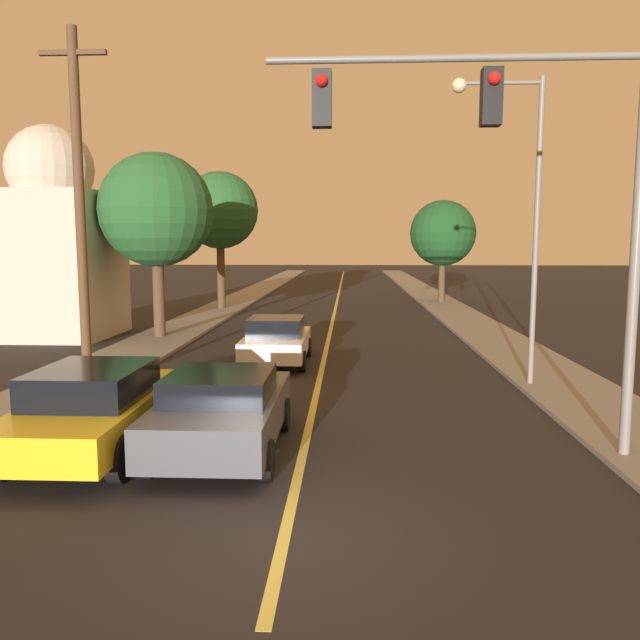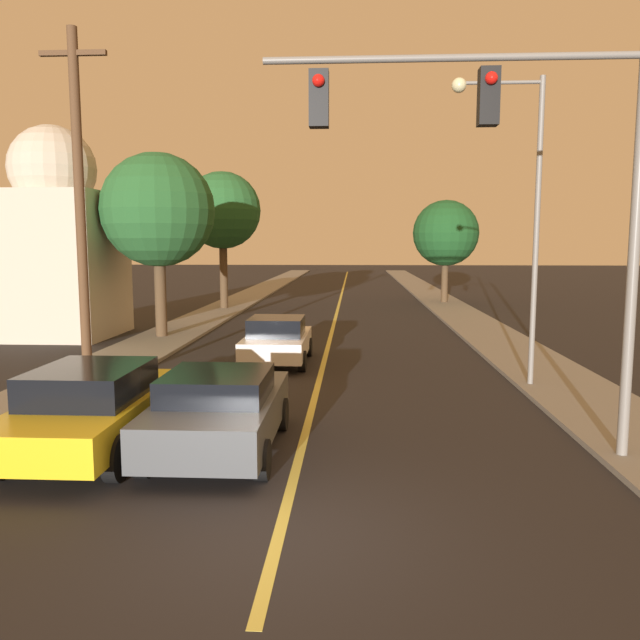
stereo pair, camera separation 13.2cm
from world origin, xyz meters
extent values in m
plane|color=black|center=(0.00, 0.00, 0.00)|extent=(200.00, 200.00, 0.00)
cube|color=black|center=(0.00, 36.00, 0.01)|extent=(10.18, 80.00, 0.01)
cube|color=#D1C14C|center=(0.00, 36.00, 0.01)|extent=(0.16, 76.00, 0.00)
cube|color=gray|center=(-6.34, 36.00, 0.06)|extent=(2.50, 80.00, 0.12)
cube|color=gray|center=(6.34, 36.00, 0.06)|extent=(2.50, 80.00, 0.12)
cube|color=#474C51|center=(-1.42, 3.14, 0.67)|extent=(1.98, 4.20, 0.70)
cube|color=black|center=(-1.42, 2.97, 1.24)|extent=(1.74, 1.89, 0.44)
cylinder|color=black|center=(-2.36, 4.44, 0.32)|extent=(0.22, 0.65, 0.65)
cylinder|color=black|center=(-0.49, 4.44, 0.32)|extent=(0.22, 0.65, 0.65)
cylinder|color=black|center=(-2.36, 1.83, 0.32)|extent=(0.22, 0.65, 0.65)
cylinder|color=black|center=(-0.49, 1.83, 0.32)|extent=(0.22, 0.65, 0.65)
cube|color=white|center=(-1.42, 11.35, 0.60)|extent=(1.83, 3.97, 0.59)
cube|color=black|center=(-1.42, 11.19, 1.17)|extent=(1.61, 1.79, 0.55)
cylinder|color=black|center=(-2.29, 12.58, 0.31)|extent=(0.22, 0.62, 0.62)
cylinder|color=black|center=(-0.56, 12.58, 0.31)|extent=(0.22, 0.62, 0.62)
cylinder|color=black|center=(-2.29, 10.12, 0.31)|extent=(0.22, 0.62, 0.62)
cylinder|color=black|center=(-0.56, 10.12, 0.31)|extent=(0.22, 0.62, 0.62)
cube|color=gold|center=(-3.66, 3.13, 0.68)|extent=(1.96, 4.84, 0.60)
cube|color=black|center=(-3.66, 2.94, 1.26)|extent=(1.73, 2.18, 0.56)
cylinder|color=black|center=(-4.59, 4.63, 0.38)|extent=(0.22, 0.75, 0.75)
cylinder|color=black|center=(-2.73, 4.63, 0.38)|extent=(0.22, 0.75, 0.75)
cylinder|color=black|center=(-4.59, 1.63, 0.38)|extent=(0.22, 0.75, 0.75)
cylinder|color=black|center=(-2.73, 1.63, 0.38)|extent=(0.22, 0.75, 0.75)
cylinder|color=slate|center=(5.49, 3.02, 3.50)|extent=(0.18, 0.18, 6.75)
cylinder|color=slate|center=(2.46, 3.02, 6.62)|extent=(6.06, 0.12, 0.12)
cube|color=black|center=(3.06, 3.02, 6.01)|extent=(0.32, 0.28, 0.90)
sphere|color=red|center=(3.06, 2.84, 6.26)|extent=(0.20, 0.20, 0.20)
cube|color=black|center=(0.34, 3.02, 6.01)|extent=(0.32, 0.28, 0.90)
sphere|color=red|center=(0.34, 2.84, 6.26)|extent=(0.20, 0.20, 0.20)
cylinder|color=slate|center=(5.44, 8.41, 3.91)|extent=(0.14, 0.14, 7.57)
cylinder|color=slate|center=(4.44, 8.41, 7.54)|extent=(2.00, 0.09, 0.09)
sphere|color=beige|center=(3.44, 8.41, 7.49)|extent=(0.36, 0.36, 0.36)
cylinder|color=#513823|center=(-5.69, 7.41, 4.41)|extent=(0.24, 0.24, 8.58)
cube|color=#513823|center=(-5.69, 7.41, 8.10)|extent=(1.60, 0.12, 0.12)
cylinder|color=#4C3823|center=(-6.52, 16.03, 1.78)|extent=(0.44, 0.44, 3.31)
sphere|color=#235628|center=(-6.52, 16.03, 4.93)|extent=(4.29, 4.29, 4.29)
cylinder|color=#4C3823|center=(-6.30, 26.65, 2.06)|extent=(0.43, 0.43, 3.89)
sphere|color=#235628|center=(-6.30, 26.65, 5.47)|extent=(4.18, 4.18, 4.18)
cylinder|color=#4C3823|center=(6.42, 30.87, 1.52)|extent=(0.40, 0.40, 2.79)
sphere|color=#19471E|center=(6.42, 30.87, 4.30)|extent=(3.96, 3.96, 3.96)
cube|color=#BCB29E|center=(-10.78, 16.57, 2.83)|extent=(4.38, 4.38, 5.65)
sphere|color=#BCB29E|center=(-10.78, 16.57, 6.56)|extent=(3.29, 3.29, 3.29)
camera|label=1|loc=(0.80, -7.48, 3.67)|focal=35.00mm
camera|label=2|loc=(0.93, -7.47, 3.67)|focal=35.00mm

